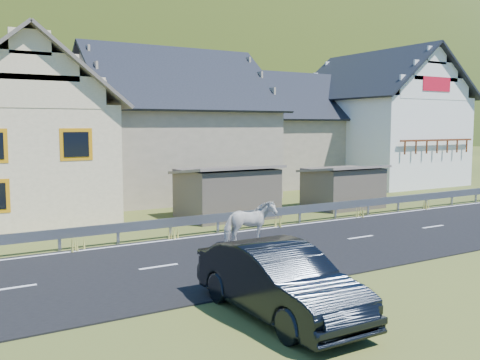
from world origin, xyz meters
TOP-DOWN VIEW (x-y plane):
  - ground at (0.00, 0.00)m, footprint 160.00×160.00m
  - road at (0.00, 0.00)m, footprint 60.00×7.00m
  - lane_markings at (0.00, 0.00)m, footprint 60.00×6.60m
  - guardrail at (-0.00, 3.68)m, footprint 28.10×0.09m
  - shed_left at (-2.00, 6.50)m, footprint 4.30×3.30m
  - shed_right at (4.50, 6.00)m, footprint 3.80×2.90m
  - house_cream at (-10.00, 12.00)m, footprint 7.80×9.80m
  - house_stone_a at (-1.00, 15.00)m, footprint 10.80×9.80m
  - house_stone_b at (9.00, 17.00)m, footprint 9.80×8.80m
  - house_white at (15.00, 14.00)m, footprint 8.80×10.80m
  - horse at (-4.14, 1.13)m, footprint 1.00×1.87m
  - car at (-7.24, -5.04)m, footprint 1.68×4.80m

SIDE VIEW (x-z plane):
  - ground at x=0.00m, z-range 0.00..0.00m
  - road at x=0.00m, z-range 0.00..0.04m
  - lane_markings at x=0.00m, z-range 0.04..0.05m
  - guardrail at x=0.00m, z-range 0.19..0.94m
  - car at x=-7.24m, z-range 0.00..1.58m
  - horse at x=-4.14m, z-range 0.04..1.55m
  - shed_right at x=4.50m, z-range -0.10..2.10m
  - shed_left at x=-2.00m, z-range -0.10..2.30m
  - house_stone_b at x=9.00m, z-range 0.19..8.29m
  - house_cream at x=-10.00m, z-range 0.21..8.51m
  - house_stone_a at x=-1.00m, z-range 0.18..9.08m
  - house_white at x=15.00m, z-range 0.21..9.91m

